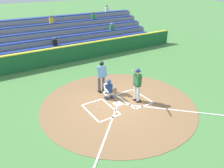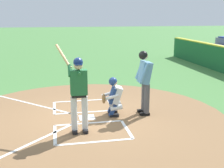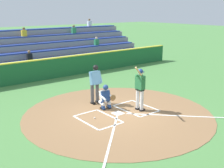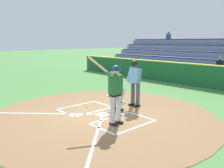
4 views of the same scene
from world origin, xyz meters
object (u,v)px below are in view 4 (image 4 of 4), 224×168
at_px(baseball, 87,107).
at_px(plate_umpire, 135,80).
at_px(catcher, 117,95).
at_px(batter, 115,90).

bearing_deg(baseball, plate_umpire, -126.21).
distance_m(catcher, plate_umpire, 1.02).
bearing_deg(baseball, batter, 168.32).
bearing_deg(plate_umpire, baseball, 53.79).
xyz_separation_m(catcher, baseball, (1.06, 0.65, -0.55)).
xyz_separation_m(batter, baseball, (2.10, -0.43, -1.06)).
bearing_deg(plate_umpire, batter, 116.40).
bearing_deg(plate_umpire, catcher, 86.03).
distance_m(catcher, baseball, 1.36).
bearing_deg(batter, baseball, -11.68).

